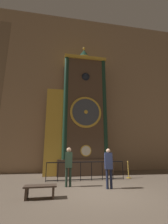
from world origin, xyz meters
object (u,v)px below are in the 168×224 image
(clock_tower, at_px, (79,114))
(visitor_bench, at_px, (40,189))
(stanchion_post, at_px, (128,172))
(visitor_far, at_px, (109,164))
(visitor_near, at_px, (69,162))

(clock_tower, relative_size, visitor_bench, 8.61)
(clock_tower, height_order, stanchion_post, clock_tower)
(clock_tower, height_order, visitor_bench, clock_tower)
(visitor_far, distance_m, stanchion_post, 2.92)
(stanchion_post, distance_m, visitor_bench, 5.60)
(visitor_far, bearing_deg, visitor_near, 168.48)
(visitor_far, distance_m, visitor_bench, 3.06)
(visitor_near, bearing_deg, stanchion_post, 24.99)
(visitor_bench, bearing_deg, clock_tower, 66.21)
(clock_tower, bearing_deg, visitor_bench, -113.79)
(visitor_near, relative_size, visitor_bench, 1.53)
(visitor_near, bearing_deg, clock_tower, 77.34)
(clock_tower, bearing_deg, visitor_far, -78.28)
(visitor_bench, bearing_deg, stanchion_post, 31.04)
(visitor_near, relative_size, visitor_far, 1.03)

